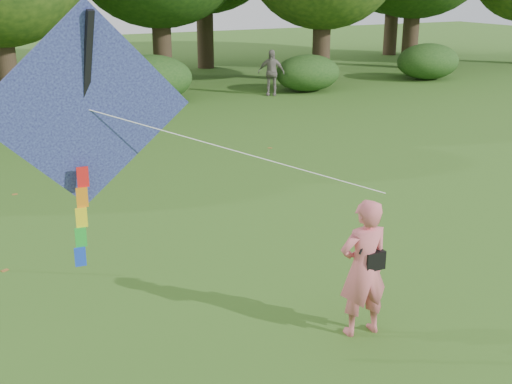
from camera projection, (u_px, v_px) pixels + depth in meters
name	position (u px, v px, depth m)	size (l,w,h in m)	color
ground	(341.00, 328.00, 9.11)	(100.00, 100.00, 0.00)	#265114
man_kite_flyer	(363.00, 268.00, 8.70)	(0.72, 0.47, 1.97)	#D7656E
bystander_right	(271.00, 73.00, 26.83)	(1.11, 0.46, 1.90)	gray
crossbody_bag	(372.00, 259.00, 8.68)	(0.43, 0.20, 0.75)	black
flying_kite	(86.00, 112.00, 7.58)	(4.85, 1.65, 3.28)	#2870AF
shrub_band	(54.00, 89.00, 23.41)	(39.15, 3.22, 1.88)	#264919
fallen_leaves	(163.00, 237.00, 12.32)	(9.73, 15.54, 0.01)	#985E29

